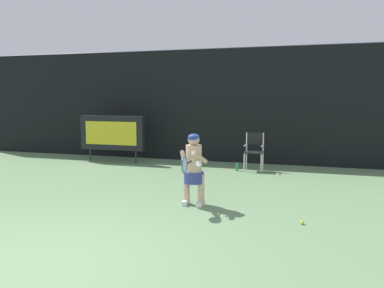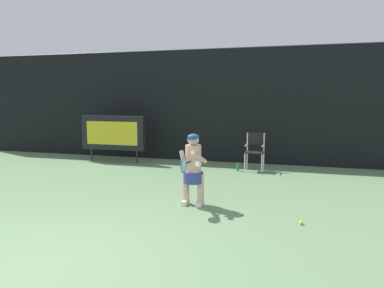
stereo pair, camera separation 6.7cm
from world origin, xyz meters
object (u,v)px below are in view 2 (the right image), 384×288
at_px(scoreboard, 113,133).
at_px(umpire_chair, 255,149).
at_px(tennis_racket, 184,165).
at_px(water_bottle, 238,167).
at_px(tennis_player, 193,167).
at_px(tennis_ball_loose, 301,223).

height_order(scoreboard, umpire_chair, scoreboard).
bearing_deg(tennis_racket, scoreboard, 143.86).
height_order(umpire_chair, water_bottle, umpire_chair).
xyz_separation_m(umpire_chair, tennis_player, (-0.63, -3.95, 0.13)).
bearing_deg(tennis_racket, tennis_ball_loose, 10.53).
bearing_deg(tennis_ball_loose, tennis_racket, 177.43).
relative_size(tennis_player, tennis_racket, 2.33).
xyz_separation_m(umpire_chair, tennis_racket, (-0.64, -4.47, 0.27)).
relative_size(scoreboard, tennis_player, 1.57).
bearing_deg(umpire_chair, water_bottle, -152.47).
distance_m(tennis_player, tennis_ball_loose, 2.28).
height_order(scoreboard, tennis_racket, scoreboard).
distance_m(scoreboard, tennis_ball_loose, 7.70).
relative_size(tennis_racket, tennis_ball_loose, 8.85).
distance_m(scoreboard, water_bottle, 4.25).
bearing_deg(tennis_player, umpire_chair, 80.87).
bearing_deg(scoreboard, tennis_player, -45.75).
height_order(umpire_chair, tennis_player, tennis_player).
relative_size(scoreboard, water_bottle, 8.30).
relative_size(scoreboard, tennis_ball_loose, 32.35).
bearing_deg(tennis_racket, water_bottle, 100.50).
distance_m(umpire_chair, water_bottle, 0.71).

